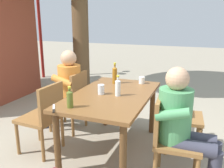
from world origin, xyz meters
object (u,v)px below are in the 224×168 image
person_in_white_shirt (65,86)px  chair_far_right (72,98)px  dining_table (112,101)px  bottle_amber (115,74)px  lamp_post (38,0)px  chair_near_right (178,112)px  bottle_clear (118,87)px  cup_white (142,80)px  cup_glass (101,89)px  chair_far_left (44,115)px  table_knife (54,109)px  bottle_olive (70,98)px  chair_near_left (170,136)px  person_in_plaid_shirt (183,121)px

person_in_white_shirt → chair_far_right: bearing=-91.0°
dining_table → bottle_amber: 0.52m
dining_table → lamp_post: 4.54m
chair_near_right → bottle_clear: bottle_clear is taller
bottle_amber → bottle_clear: (-0.50, -0.22, -0.02)m
bottle_clear → cup_white: (0.63, -0.12, -0.06)m
dining_table → cup_glass: bearing=118.5°
chair_far_left → lamp_post: lamp_post is taller
person_in_white_shirt → chair_far_left: bearing=-170.7°
chair_near_right → dining_table: bearing=113.6°
table_knife → bottle_olive: bearing=-49.7°
dining_table → cup_glass: (-0.06, 0.11, 0.16)m
person_in_white_shirt → cup_white: bearing=-76.7°
chair_near_left → bottle_olive: 1.06m
dining_table → lamp_post: lamp_post is taller
bottle_clear → bottle_olive: bearing=149.1°
person_in_white_shirt → cup_glass: (-0.39, -0.74, 0.14)m
chair_near_left → cup_white: (0.92, 0.53, 0.30)m
chair_far_left → person_in_plaid_shirt: size_ratio=0.74×
lamp_post → person_in_plaid_shirt: bearing=-128.9°
person_in_plaid_shirt → chair_near_left: bearing=92.7°
chair_near_left → bottle_amber: (0.79, 0.88, 0.37)m
dining_table → chair_near_left: 0.83m
chair_far_left → person_in_white_shirt: 0.69m
chair_near_left → lamp_post: bearing=50.3°
chair_far_left → person_in_plaid_shirt: 1.60m
table_knife → chair_far_left: bearing=48.1°
table_knife → bottle_amber: bearing=-10.9°
chair_far_right → bottle_olive: bearing=-150.5°
chair_near_right → person_in_white_shirt: size_ratio=0.74×
chair_near_right → bottle_olive: (-0.90, 0.97, 0.34)m
person_in_plaid_shirt → bottle_amber: bearing=51.4°
bottle_clear → bottle_olive: bottle_clear is taller
bottle_clear → bottle_olive: size_ratio=1.10×
dining_table → chair_near_right: size_ratio=1.68×
chair_far_left → cup_white: size_ratio=9.23×
chair_near_left → lamp_post: (3.26, 3.92, 1.56)m
chair_far_right → person_in_white_shirt: 0.20m
bottle_olive → lamp_post: lamp_post is taller
person_in_plaid_shirt → bottle_olive: 1.12m
chair_far_right → bottle_clear: bottle_clear is taller
chair_far_right → bottle_olive: (-0.90, -0.51, 0.34)m
chair_near_left → person_in_white_shirt: size_ratio=0.74×
chair_far_left → cup_white: chair_far_left is taller
dining_table → bottle_olive: 0.65m
person_in_white_shirt → bottle_olive: person_in_white_shirt is taller
dining_table → bottle_amber: (0.46, 0.13, 0.22)m
chair_near_left → bottle_clear: size_ratio=3.59×
chair_near_left → person_in_plaid_shirt: 0.20m
chair_near_right → chair_far_left: 1.62m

